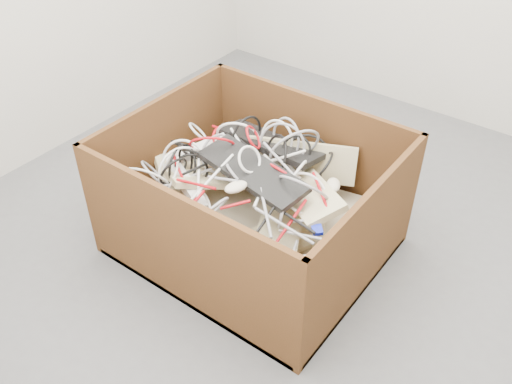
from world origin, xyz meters
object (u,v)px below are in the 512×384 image
Objects in this scene: cardboard_box at (251,218)px; power_strip_left at (197,150)px; vga_plug at (317,230)px; power_strip_right at (189,187)px.

cardboard_box is 0.41m from power_strip_left.
vga_plug is (0.75, -0.14, 0.01)m from power_strip_left.
power_strip_right is (0.15, -0.22, -0.01)m from power_strip_left.
power_strip_right is 0.60m from vga_plug.
power_strip_right is at bearing -126.68° from vga_plug.
cardboard_box is 24.72× the size of vga_plug.
vga_plug is (0.40, -0.10, 0.21)m from cardboard_box.
power_strip_left is 6.55× the size of vga_plug.
vga_plug is at bearing -64.20° from power_strip_left.
power_strip_left is at bearing -145.06° from vga_plug.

